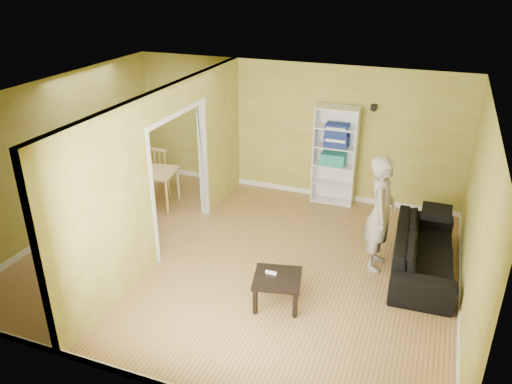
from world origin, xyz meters
The scene contains 15 objects.
room_shell centered at (0.00, 0.00, 1.30)m, with size 6.50×6.50×6.50m.
partition centered at (-1.20, 0.00, 1.30)m, with size 0.22×5.50×2.60m, color #B2B757, non-canonical shape.
wall_speaker centered at (1.50, 2.69, 1.90)m, with size 0.10×0.10×0.10m, color black.
sofa centered at (2.70, 0.70, 0.42)m, with size 0.95×2.23×0.85m, color black.
person centered at (2.02, 0.56, 1.05)m, with size 0.60×0.76×2.10m, color slate.
bookshelf centered at (0.89, 2.60, 0.94)m, with size 0.79×0.35×1.89m.
paper_box_teal centered at (0.87, 2.56, 0.88)m, with size 0.45×0.30×0.23m, color teal.
paper_box_navy_b centered at (0.90, 2.56, 1.25)m, with size 0.44×0.28×0.22m, color #161B4E.
paper_box_navy_c centered at (0.90, 2.56, 1.46)m, with size 0.41×0.27×0.21m, color navy.
coffee_table centered at (0.91, -0.87, 0.36)m, with size 0.63×0.63×0.42m.
game_controller centered at (0.80, -0.82, 0.44)m, with size 0.15×0.04×0.03m, color white.
dining_table centered at (-2.41, 1.22, 0.61)m, with size 1.10×0.73×0.69m.
chair_left centered at (-3.23, 1.19, 0.45)m, with size 0.41×0.41×0.90m, color tan, non-canonical shape.
chair_near centered at (-2.30, 0.67, 0.47)m, with size 0.43×0.43×0.93m, color tan, non-canonical shape.
chair_far centered at (-2.39, 1.88, 0.48)m, with size 0.44×0.44×0.96m, color beige, non-canonical shape.
Camera 1 is at (2.62, -6.18, 4.23)m, focal length 35.00 mm.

